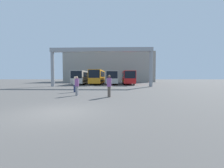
# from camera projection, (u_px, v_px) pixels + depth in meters

# --- Properties ---
(ground_plane) EXTENTS (200.00, 200.00, 0.00)m
(ground_plane) POSITION_uv_depth(u_px,v_px,m) (58.00, 112.00, 7.18)
(ground_plane) COLOR #514F4C
(building_backdrop) EXTENTS (30.53, 12.00, 10.16)m
(building_backdrop) POSITION_uv_depth(u_px,v_px,m) (110.00, 68.00, 54.97)
(building_backdrop) COLOR gray
(building_backdrop) RESTS_ON ground
(overhead_gantry) EXTENTS (18.06, 0.80, 6.82)m
(overhead_gantry) POSITION_uv_depth(u_px,v_px,m) (101.00, 56.00, 26.29)
(overhead_gantry) COLOR gray
(overhead_gantry) RESTS_ON ground
(bus_slot_0) EXTENTS (2.52, 11.89, 3.02)m
(bus_slot_0) POSITION_uv_depth(u_px,v_px,m) (83.00, 77.00, 35.82)
(bus_slot_0) COLOR beige
(bus_slot_0) RESTS_ON ground
(bus_slot_1) EXTENTS (2.54, 10.66, 3.24)m
(bus_slot_1) POSITION_uv_depth(u_px,v_px,m) (98.00, 76.00, 35.07)
(bus_slot_1) COLOR orange
(bus_slot_1) RESTS_ON ground
(bus_slot_2) EXTENTS (2.47, 10.16, 2.97)m
(bus_slot_2) POSITION_uv_depth(u_px,v_px,m) (113.00, 77.00, 34.70)
(bus_slot_2) COLOR beige
(bus_slot_2) RESTS_ON ground
(bus_slot_3) EXTENTS (2.45, 11.43, 2.99)m
(bus_slot_3) POSITION_uv_depth(u_px,v_px,m) (128.00, 77.00, 35.20)
(bus_slot_3) COLOR red
(bus_slot_3) RESTS_ON ground
(pedestrian_far_center) EXTENTS (0.37, 0.37, 1.78)m
(pedestrian_far_center) POSITION_uv_depth(u_px,v_px,m) (77.00, 85.00, 13.71)
(pedestrian_far_center) COLOR gray
(pedestrian_far_center) RESTS_ON ground
(pedestrian_mid_left) EXTENTS (0.36, 0.36, 1.75)m
(pedestrian_mid_left) POSITION_uv_depth(u_px,v_px,m) (75.00, 84.00, 16.69)
(pedestrian_mid_left) COLOR navy
(pedestrian_mid_left) RESTS_ON ground
(pedestrian_mid_right) EXTENTS (0.39, 0.39, 1.86)m
(pedestrian_mid_right) POSITION_uv_depth(u_px,v_px,m) (109.00, 85.00, 12.67)
(pedestrian_mid_right) COLOR brown
(pedestrian_mid_right) RESTS_ON ground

